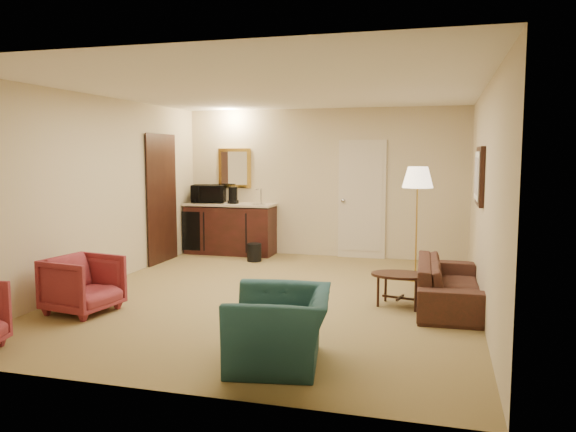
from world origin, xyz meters
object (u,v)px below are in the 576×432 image
at_px(rose_chair_near, 83,281).
at_px(floor_lamp, 417,224).
at_px(coffee_table, 400,290).
at_px(coffee_maker, 233,195).
at_px(wetbar_cabinet, 230,229).
at_px(teal_armchair, 280,315).
at_px(waste_bin, 254,252).
at_px(sofa, 449,276).
at_px(microwave, 209,192).

distance_m(rose_chair_near, floor_lamp, 4.51).
bearing_deg(coffee_table, coffee_maker, 138.92).
distance_m(wetbar_cabinet, coffee_table, 4.28).
bearing_deg(rose_chair_near, floor_lamp, -44.10).
xyz_separation_m(rose_chair_near, coffee_table, (3.49, 1.22, -0.16)).
xyz_separation_m(wetbar_cabinet, teal_armchair, (2.37, -4.92, -0.03)).
height_order(coffee_table, waste_bin, coffee_table).
bearing_deg(sofa, coffee_table, 106.38).
bearing_deg(wetbar_cabinet, coffee_table, -40.68).
xyz_separation_m(sofa, teal_armchair, (-1.43, -2.32, 0.06)).
bearing_deg(floor_lamp, wetbar_cabinet, 158.49).
height_order(wetbar_cabinet, sofa, wetbar_cabinet).
bearing_deg(waste_bin, rose_chair_near, -104.70).
height_order(waste_bin, coffee_maker, coffee_maker).
distance_m(sofa, floor_lamp, 1.43).
height_order(coffee_table, microwave, microwave).
xyz_separation_m(wetbar_cabinet, microwave, (-0.43, 0.03, 0.66)).
height_order(rose_chair_near, coffee_maker, coffee_maker).
xyz_separation_m(rose_chair_near, floor_lamp, (3.60, 2.68, 0.46)).
distance_m(sofa, microwave, 5.04).
bearing_deg(floor_lamp, waste_bin, 164.47).
bearing_deg(coffee_maker, waste_bin, -48.35).
xyz_separation_m(floor_lamp, coffee_maker, (-3.28, 1.30, 0.25)).
bearing_deg(coffee_maker, wetbar_cabinet, 160.67).
bearing_deg(rose_chair_near, teal_armchair, -100.12).
bearing_deg(sofa, rose_chair_near, 107.33).
distance_m(rose_chair_near, microwave, 4.11).
xyz_separation_m(coffee_table, waste_bin, (-2.59, 2.21, -0.05)).
bearing_deg(sofa, waste_bin, 55.44).
height_order(coffee_table, floor_lamp, floor_lamp).
bearing_deg(coffee_maker, coffee_table, -46.02).
xyz_separation_m(coffee_table, floor_lamp, (0.11, 1.46, 0.62)).
distance_m(teal_armchair, waste_bin, 4.68).
bearing_deg(wetbar_cabinet, coffee_maker, -14.39).
xyz_separation_m(floor_lamp, microwave, (-3.78, 1.35, 0.30)).
bearing_deg(floor_lamp, coffee_table, -94.35).
bearing_deg(floor_lamp, coffee_maker, 158.36).
bearing_deg(wetbar_cabinet, sofa, -34.37).
height_order(teal_armchair, coffee_table, teal_armchair).
distance_m(sofa, rose_chair_near, 4.29).
distance_m(teal_armchair, coffee_table, 2.32).
xyz_separation_m(rose_chair_near, microwave, (-0.18, 4.03, 0.76)).
distance_m(teal_armchair, rose_chair_near, 2.77).
distance_m(sofa, coffee_table, 0.61).
relative_size(rose_chair_near, floor_lamp, 0.44).
distance_m(sofa, coffee_maker, 4.60).
xyz_separation_m(sofa, coffee_table, (-0.56, -0.18, -0.17)).
distance_m(coffee_table, coffee_maker, 4.30).
bearing_deg(microwave, coffee_maker, -19.05).
height_order(sofa, floor_lamp, floor_lamp).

